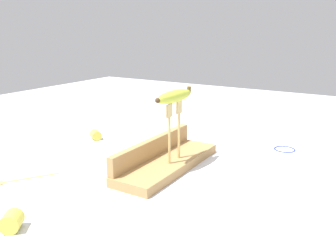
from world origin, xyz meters
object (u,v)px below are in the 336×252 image
Objects in this scene: fork_fallen_near at (14,180)px; banana_chunk_far at (96,135)px; fork_stand_center at (174,126)px; banana_chunk_near at (12,221)px; banana_raised_center at (174,96)px; wire_coil at (285,149)px.

banana_chunk_far is at bearing 10.11° from fork_fallen_near.
fork_stand_center is at bearing -104.27° from banana_chunk_far.
fork_fallen_near is 0.26m from banana_chunk_near.
banana_raised_center is at bearing -14.17° from banana_chunk_near.
banana_chunk_far reaches higher than wire_coil.
banana_raised_center is (-0.00, 0.00, 0.09)m from fork_stand_center.
banana_raised_center reaches higher than fork_fallen_near.
banana_raised_center reaches higher than banana_chunk_far.
wire_coil is (0.34, -0.23, -0.21)m from banana_raised_center.
banana_chunk_far is at bearing 75.72° from banana_raised_center.
wire_coil is (0.79, -0.34, -0.02)m from banana_chunk_near.
banana_chunk_far is at bearing 111.53° from wire_coil.
fork_stand_center is at bearing 146.33° from wire_coil.
banana_chunk_far is (0.10, 0.39, -0.11)m from fork_stand_center.
fork_fallen_near is at bearing 132.46° from banana_raised_center.
fork_stand_center reaches higher than fork_fallen_near.
fork_stand_center is 3.24× the size of banana_chunk_far.
banana_chunk_far is at bearing 75.73° from fork_stand_center.
banana_chunk_far is (0.39, 0.07, 0.01)m from fork_fallen_near.
banana_raised_center is 0.45m from banana_chunk_far.
banana_raised_center is at bearing -104.28° from banana_chunk_far.
fork_fallen_near is 0.84m from wire_coil.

